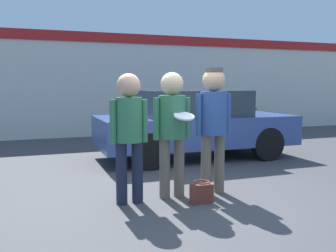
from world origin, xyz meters
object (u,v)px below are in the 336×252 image
object	(u,v)px
person_left	(129,126)
person_right	(213,117)
person_middle_with_frisbee	(172,122)
shrub	(244,117)
parked_car_near	(195,124)
handbag	(202,192)

from	to	relation	value
person_left	person_right	world-z (taller)	person_right
person_middle_with_frisbee	shrub	world-z (taller)	person_middle_with_frisbee
person_left	person_middle_with_frisbee	xyz separation A→B (m)	(0.64, 0.06, 0.03)
parked_car_near	handbag	xyz separation A→B (m)	(-1.21, -2.96, -0.61)
person_left	person_right	xyz separation A→B (m)	(1.27, 0.05, 0.08)
person_middle_with_frisbee	shrub	bearing A→B (deg)	51.26
person_left	shrub	xyz separation A→B (m)	(5.59, 6.23, -0.54)
shrub	handbag	distance (m)	8.06
person_right	parked_car_near	size ratio (longest dim) A/B	0.43
person_middle_with_frisbee	person_right	distance (m)	0.64
parked_car_near	shrub	bearing A→B (deg)	46.15
person_left	shrub	world-z (taller)	person_left
person_right	shrub	bearing A→B (deg)	55.10
person_left	person_middle_with_frisbee	size ratio (longest dim) A/B	0.99
parked_car_near	person_middle_with_frisbee	bearing A→B (deg)	-120.18
person_left	person_right	bearing A→B (deg)	2.12
person_middle_with_frisbee	handbag	world-z (taller)	person_middle_with_frisbee
person_right	person_left	bearing A→B (deg)	-177.88
person_left	person_middle_with_frisbee	bearing A→B (deg)	5.53
person_left	parked_car_near	size ratio (longest dim) A/B	0.41
person_left	shrub	distance (m)	8.39
person_right	parked_car_near	xyz separation A→B (m)	(0.86, 2.59, -0.38)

